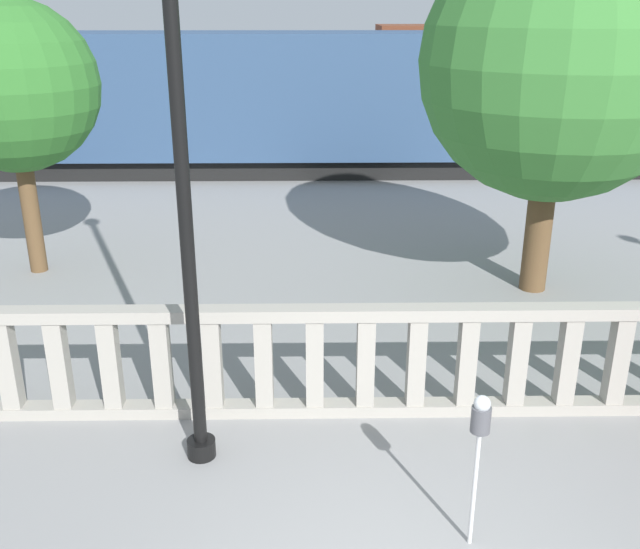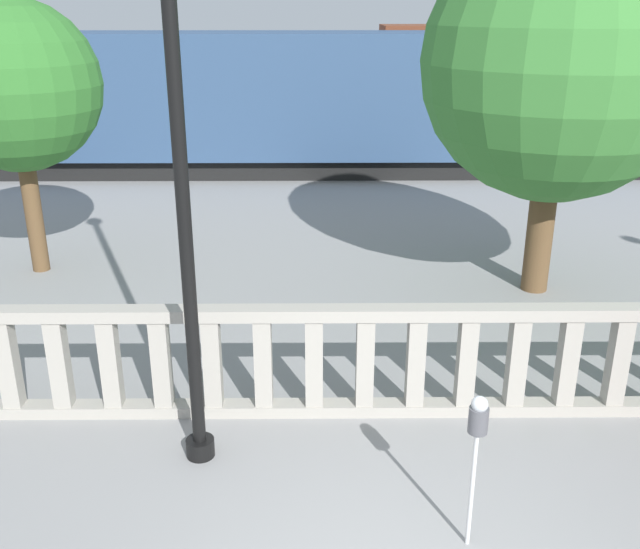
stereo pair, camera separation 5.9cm
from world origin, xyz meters
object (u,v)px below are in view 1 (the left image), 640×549
tree_right (557,63)px  parking_meter (480,427)px  lamppost (176,86)px  train_near (348,101)px  train_far (207,86)px  tree_left (12,87)px

tree_right → parking_meter: bearing=-111.2°
lamppost → train_near: size_ratio=0.34×
train_far → lamppost: bearing=-82.9°
lamppost → train_near: lamppost is taller
parking_meter → tree_left: tree_left is taller
parking_meter → tree_right: 6.95m
train_far → tree_left: bearing=-94.7°
parking_meter → train_far: bearing=103.3°
lamppost → parking_meter: lamppost is taller
lamppost → parking_meter: (2.59, -1.35, -2.65)m
parking_meter → train_near: train_near is taller
tree_left → tree_right: tree_right is taller
lamppost → tree_right: 6.83m
parking_meter → tree_left: 9.70m
train_near → train_far: bearing=125.3°
train_near → train_far: size_ratio=1.12×
train_far → tree_right: bearing=-64.5°
train_far → train_near: bearing=-54.7°
lamppost → tree_right: bearing=43.6°
parking_meter → train_near: size_ratio=0.07×
tree_left → tree_right: (8.67, -1.01, 0.44)m
lamppost → tree_left: (-3.73, 5.72, -0.61)m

